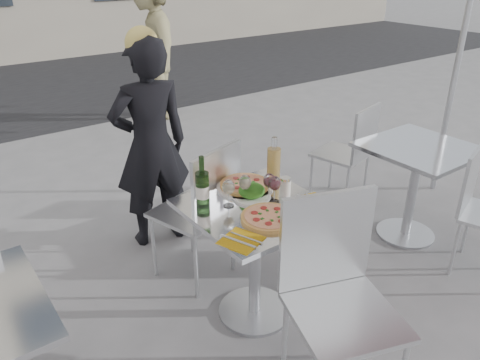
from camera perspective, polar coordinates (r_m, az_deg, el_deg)
ground at (r=3.00m, az=1.75°, el=-15.80°), size 80.00×80.00×0.00m
street_asphalt at (r=8.61m, az=-26.19°, el=9.86°), size 24.00×5.00×0.00m
main_table at (r=2.68m, az=1.91°, el=-7.14°), size 0.72×0.72×0.75m
side_table_right at (r=3.69m, az=20.65°, el=0.83°), size 0.72×0.72×0.75m
chair_far at (r=2.96m, az=-4.50°, el=-2.94°), size 0.55×0.56×0.97m
chair_near at (r=2.27m, az=11.57°, el=-12.39°), size 0.60×0.61×1.03m
side_chair_rfar at (r=4.05m, az=13.46°, el=3.89°), size 0.50×0.50×0.89m
woman_diner at (r=3.39m, az=-10.83°, el=4.14°), size 0.61×0.44×1.54m
pedestrian_b at (r=6.25m, az=-10.66°, el=15.82°), size 1.00×1.37×1.90m
pizza_near at (r=2.44m, az=3.63°, el=-4.56°), size 0.30×0.30×0.02m
pizza_far at (r=2.76m, az=0.60°, el=-0.66°), size 0.33×0.33×0.03m
salad_plate at (r=2.64m, az=1.44°, el=-1.46°), size 0.22×0.22×0.09m
wine_bottle at (r=2.52m, az=-4.60°, el=-0.90°), size 0.07×0.08×0.29m
carafe at (r=2.78m, az=4.12°, el=1.88°), size 0.08×0.08×0.29m
sugar_shaker at (r=2.67m, az=5.53°, el=-0.75°), size 0.06×0.06×0.11m
wineglass_white_a at (r=2.52m, az=-1.41°, el=-0.99°), size 0.07×0.07×0.16m
wineglass_white_b at (r=2.57m, az=0.62°, el=-0.41°), size 0.07×0.07×0.16m
wineglass_red_a at (r=2.57m, az=4.25°, el=-0.51°), size 0.07×0.07×0.16m
wineglass_red_b at (r=2.59m, az=3.58°, el=-0.19°), size 0.07×0.07×0.16m
napkin_left at (r=2.27m, az=0.13°, el=-7.36°), size 0.23×0.23×0.01m
napkin_right at (r=2.63m, az=8.59°, el=-2.67°), size 0.21×0.21×0.01m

